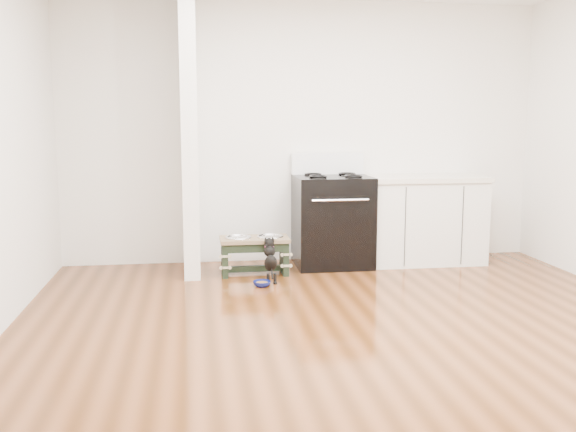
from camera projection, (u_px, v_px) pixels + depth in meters
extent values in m
plane|color=#46230C|center=(362.00, 335.00, 4.48)|extent=(5.00, 5.00, 0.00)
plane|color=silver|center=(303.00, 133.00, 6.72)|extent=(5.00, 0.00, 5.00)
cube|color=silver|center=(190.00, 134.00, 6.16)|extent=(0.15, 0.80, 2.70)
cube|color=black|center=(332.00, 221.00, 6.55)|extent=(0.76, 0.65, 0.92)
cube|color=black|center=(339.00, 232.00, 6.26)|extent=(0.58, 0.02, 0.50)
cylinder|color=silver|center=(340.00, 200.00, 6.17)|extent=(0.56, 0.02, 0.02)
cube|color=white|center=(327.00, 164.00, 6.74)|extent=(0.76, 0.08, 0.22)
torus|color=black|center=(318.00, 177.00, 6.32)|extent=(0.18, 0.18, 0.02)
torus|color=black|center=(354.00, 176.00, 6.37)|extent=(0.18, 0.18, 0.02)
torus|color=black|center=(313.00, 174.00, 6.59)|extent=(0.18, 0.18, 0.02)
torus|color=black|center=(347.00, 174.00, 6.64)|extent=(0.18, 0.18, 0.02)
cube|color=silver|center=(423.00, 221.00, 6.72)|extent=(1.20, 0.60, 0.86)
cube|color=beige|center=(425.00, 178.00, 6.65)|extent=(1.24, 0.64, 0.05)
cube|color=black|center=(431.00, 262.00, 6.52)|extent=(1.20, 0.06, 0.10)
cube|color=black|center=(225.00, 259.00, 6.17)|extent=(0.05, 0.32, 0.33)
cube|color=black|center=(284.00, 257.00, 6.26)|extent=(0.05, 0.32, 0.33)
cube|color=black|center=(256.00, 248.00, 6.06)|extent=(0.53, 0.03, 0.08)
cube|color=black|center=(255.00, 269.00, 6.23)|extent=(0.53, 0.05, 0.05)
cube|color=brown|center=(254.00, 239.00, 6.19)|extent=(0.66, 0.35, 0.04)
cylinder|color=silver|center=(238.00, 239.00, 6.17)|extent=(0.23, 0.23, 0.04)
cylinder|color=silver|center=(270.00, 239.00, 6.21)|extent=(0.23, 0.23, 0.04)
torus|color=silver|center=(238.00, 237.00, 6.16)|extent=(0.26, 0.26, 0.02)
torus|color=silver|center=(270.00, 236.00, 6.21)|extent=(0.26, 0.26, 0.02)
cylinder|color=black|center=(268.00, 279.00, 5.85)|extent=(0.03, 0.03, 0.10)
cylinder|color=black|center=(275.00, 279.00, 5.85)|extent=(0.03, 0.03, 0.10)
sphere|color=black|center=(268.00, 283.00, 5.84)|extent=(0.04, 0.04, 0.04)
sphere|color=black|center=(275.00, 283.00, 5.85)|extent=(0.04, 0.04, 0.04)
ellipsoid|color=black|center=(271.00, 263.00, 5.89)|extent=(0.12, 0.27, 0.24)
sphere|color=black|center=(270.00, 251.00, 5.96)|extent=(0.11, 0.11, 0.11)
sphere|color=black|center=(269.00, 243.00, 5.98)|extent=(0.09, 0.09, 0.09)
sphere|color=black|center=(265.00, 242.00, 6.04)|extent=(0.03, 0.03, 0.03)
sphere|color=black|center=(272.00, 242.00, 6.05)|extent=(0.03, 0.03, 0.03)
cylinder|color=black|center=(272.00, 274.00, 5.80)|extent=(0.02, 0.08, 0.09)
torus|color=#EF4682|center=(269.00, 247.00, 5.97)|extent=(0.09, 0.06, 0.08)
imported|color=#0C155A|center=(262.00, 284.00, 5.77)|extent=(0.17, 0.17, 0.05)
cylinder|color=brown|center=(262.00, 283.00, 5.77)|extent=(0.10, 0.10, 0.02)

